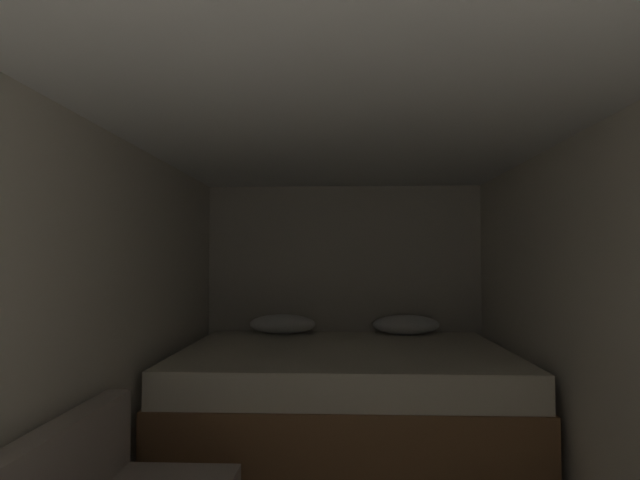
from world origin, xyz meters
The scene contains 5 objects.
wall_back centered at (0.00, 4.36, 1.02)m, with size 2.60×0.05×2.04m, color beige.
wall_left centered at (-1.28, 1.86, 1.02)m, with size 0.05×4.93×2.04m, color beige.
wall_right centered at (1.28, 1.86, 1.02)m, with size 0.05×4.93×2.04m, color beige.
ceiling_slab centered at (0.00, 1.86, 2.07)m, with size 2.60×4.93×0.05m, color white.
bed centered at (0.00, 3.40, 0.36)m, with size 2.38×1.79×0.88m.
Camera 1 is at (-0.02, -0.48, 1.36)m, focal length 29.33 mm.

